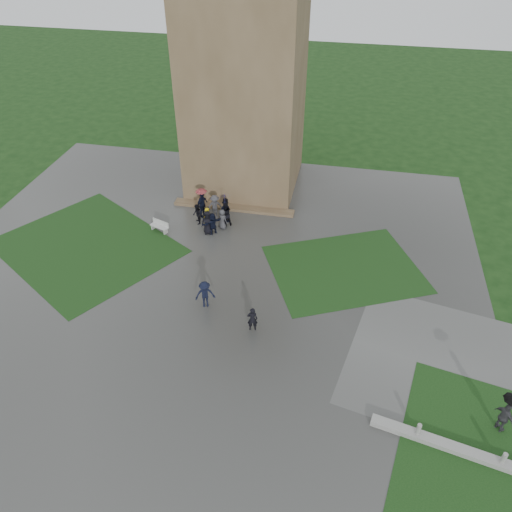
% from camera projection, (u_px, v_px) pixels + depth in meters
% --- Properties ---
extents(ground, '(120.00, 120.00, 0.00)m').
position_uv_depth(ground, '(191.00, 304.00, 28.75)').
color(ground, black).
extents(plaza, '(34.00, 34.00, 0.02)m').
position_uv_depth(plaza, '(201.00, 282.00, 30.31)').
color(plaza, '#343432').
rests_on(plaza, ground).
extents(lawn_inset_left, '(14.10, 13.46, 0.01)m').
position_uv_depth(lawn_inset_left, '(87.00, 247.00, 33.20)').
color(lawn_inset_left, black).
rests_on(lawn_inset_left, plaza).
extents(lawn_inset_right, '(11.12, 10.15, 0.01)m').
position_uv_depth(lawn_inset_right, '(345.00, 269.00, 31.31)').
color(lawn_inset_right, black).
rests_on(lawn_inset_right, plaza).
extents(tower, '(8.00, 8.00, 18.00)m').
position_uv_depth(tower, '(245.00, 67.00, 35.05)').
color(tower, brown).
rests_on(tower, ground).
extents(tower_plinth, '(9.00, 0.80, 0.22)m').
position_uv_depth(tower_plinth, '(234.00, 208.00, 36.96)').
color(tower_plinth, brown).
rests_on(tower_plinth, plaza).
extents(bench, '(1.44, 0.88, 0.80)m').
position_uv_depth(bench, '(160.00, 226.00, 34.45)').
color(bench, '#B2B1AD').
rests_on(bench, plaza).
extents(visitor_cluster, '(2.92, 3.77, 2.49)m').
position_uv_depth(visitor_cluster, '(214.00, 211.00, 34.90)').
color(visitor_cluster, black).
rests_on(visitor_cluster, plaza).
extents(pedestrian_mid, '(1.25, 0.94, 1.73)m').
position_uv_depth(pedestrian_mid, '(205.00, 294.00, 28.09)').
color(pedestrian_mid, black).
rests_on(pedestrian_mid, plaza).
extents(pedestrian_near, '(0.62, 0.48, 1.53)m').
position_uv_depth(pedestrian_near, '(252.00, 319.00, 26.65)').
color(pedestrian_near, black).
rests_on(pedestrian_near, plaza).
extents(pedestrian_path, '(1.05, 1.14, 2.31)m').
position_uv_depth(pedestrian_path, '(506.00, 413.00, 21.48)').
color(pedestrian_path, '#3B3A3F').
rests_on(pedestrian_path, path).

